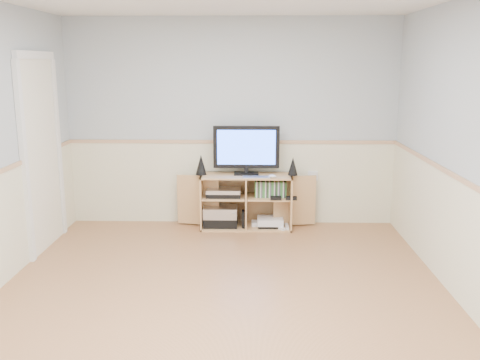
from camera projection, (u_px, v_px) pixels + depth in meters
name	position (u px, v px, depth m)	size (l,w,h in m)	color
room	(215.00, 155.00, 4.41)	(4.04, 4.54, 2.54)	tan
media_cabinet	(246.00, 200.00, 6.50)	(1.70, 0.41, 0.65)	tan
monitor	(246.00, 148.00, 6.36)	(0.79, 0.18, 0.58)	black
speaker_left	(201.00, 165.00, 6.38)	(0.13, 0.13, 0.24)	black
speaker_right	(293.00, 166.00, 6.36)	(0.12, 0.12, 0.22)	black
keyboard	(256.00, 177.00, 6.24)	(0.32, 0.13, 0.01)	silver
mouse	(272.00, 176.00, 6.23)	(0.10, 0.06, 0.04)	white
av_components	(222.00, 210.00, 6.48)	(0.50, 0.30, 0.47)	black
game_consoles	(269.00, 222.00, 6.48)	(0.45, 0.30, 0.11)	white
game_cases	(271.00, 189.00, 6.39)	(0.38, 0.14, 0.19)	#3F8C3F
wall_outlet	(313.00, 176.00, 6.58)	(0.12, 0.03, 0.12)	white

